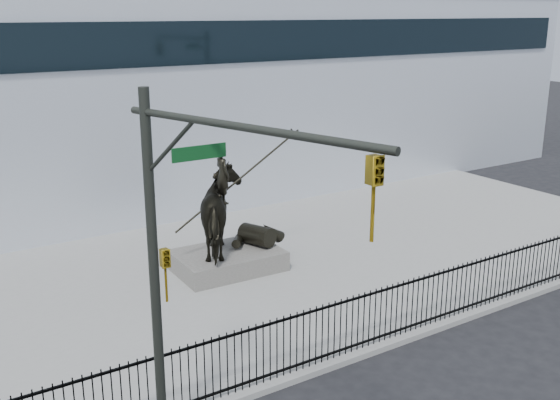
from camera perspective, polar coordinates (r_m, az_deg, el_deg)
ground at (r=16.78m, az=13.46°, el=-13.44°), size 120.00×120.00×0.00m
plaza at (r=21.59m, az=-0.05°, el=-5.83°), size 30.00×12.00×0.15m
building at (r=31.94m, az=-13.03°, el=9.18°), size 44.00×14.00×9.00m
picket_fence at (r=17.13m, az=10.62°, el=-9.21°), size 22.10×0.10×1.50m
statue_plinth at (r=21.14m, az=-4.58°, el=-5.25°), size 3.37×2.38×0.62m
equestrian_statue at (r=20.64m, az=-4.52°, el=-1.07°), size 4.23×2.68×3.58m
traffic_signal_left at (r=10.88m, az=-8.08°, el=-6.33°), size 1.52×4.84×7.00m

